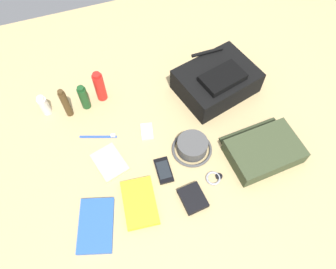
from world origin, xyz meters
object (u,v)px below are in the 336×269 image
toiletry_pouch (263,150)px  shampoo_bottle (84,97)px  toothbrush (100,137)px  notepad (110,162)px  backpack (217,81)px  travel_guidebook (140,203)px  toothpaste_tube (44,105)px  paperback_novel (96,225)px  wallet (194,198)px  sunscreen_spray (100,87)px  bucket_hat (192,147)px  cell_phone (164,170)px  cologne_bottle (66,103)px  wristwatch (214,178)px  media_player (147,132)px

toiletry_pouch → shampoo_bottle: 0.83m
toothbrush → notepad: size_ratio=1.05×
backpack → travel_guidebook: size_ratio=1.94×
toothpaste_tube → travel_guidebook: (0.28, -0.57, -0.04)m
paperback_novel → wallet: (0.39, -0.02, 0.00)m
toiletry_pouch → shampoo_bottle: bearing=142.4°
sunscreen_spray → backpack: bearing=-14.6°
sunscreen_spray → notepad: bearing=-98.6°
bucket_hat → sunscreen_spray: (-0.30, 0.41, 0.05)m
bucket_hat → shampoo_bottle: 0.54m
toothpaste_tube → cell_phone: bearing=-48.5°
backpack → toothpaste_tube: bearing=170.0°
notepad → toiletry_pouch: bearing=-30.8°
backpack → travel_guidebook: (-0.51, -0.43, -0.05)m
toothpaste_tube → cologne_bottle: bearing=-24.8°
cologne_bottle → shampoo_bottle: 0.09m
toothbrush → backpack: bearing=7.6°
shampoo_bottle → cell_phone: 0.50m
sunscreen_spray → notepad: (-0.05, -0.35, -0.07)m
wristwatch → toothbrush: 0.53m
toothbrush → notepad: 0.14m
media_player → wallet: 0.37m
paperback_novel → wristwatch: size_ratio=3.33×
shampoo_bottle → wallet: (0.30, -0.59, -0.05)m
bucket_hat → wristwatch: 0.16m
paperback_novel → wristwatch: paperback_novel is taller
toiletry_pouch → shampoo_bottle: (-0.65, 0.50, 0.03)m
toiletry_pouch → notepad: size_ratio=2.05×
backpack → toiletry_pouch: size_ratio=1.32×
bucket_hat → paperback_novel: 0.50m
shampoo_bottle → sunscreen_spray: (0.08, 0.03, 0.01)m
sunscreen_spray → toothbrush: size_ratio=1.04×
paperback_novel → wallet: size_ratio=2.15×
cologne_bottle → shampoo_bottle: bearing=12.0°
bucket_hat → wallet: 0.22m
backpack → cologne_bottle: bearing=172.3°
sunscreen_spray → media_player: sunscreen_spray is taller
toiletry_pouch → sunscreen_spray: bearing=137.3°
backpack → sunscreen_spray: size_ratio=2.46×
cologne_bottle → toothbrush: bearing=-58.9°
sunscreen_spray → paperback_novel: (-0.17, -0.59, -0.07)m
sunscreen_spray → wallet: 0.66m
cell_phone → media_player: (-0.01, 0.21, -0.00)m
toiletry_pouch → notepad: bearing=164.3°
bucket_hat → toothbrush: bearing=151.7°
cell_phone → toothbrush: toothbrush is taller
bucket_hat → media_player: size_ratio=1.88×
shampoo_bottle → bucket_hat: bearing=-45.2°
sunscreen_spray → notepad: size_ratio=1.10×
travel_guidebook → backpack: bearing=39.9°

